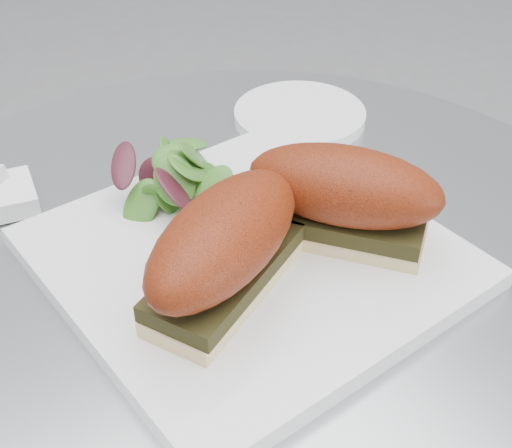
{
  "coord_description": "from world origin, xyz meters",
  "views": [
    {
      "loc": [
        -0.22,
        -0.38,
        1.11
      ],
      "look_at": [
        0.0,
        -0.0,
        0.77
      ],
      "focal_mm": 50.0,
      "sensor_mm": 36.0,
      "label": 1
    }
  ],
  "objects_px": {
    "sandwich_right": "(344,195)",
    "plate": "(249,257)",
    "sandwich_left": "(225,246)",
    "saucer": "(300,115)"
  },
  "relations": [
    {
      "from": "sandwich_right",
      "to": "plate",
      "type": "bearing_deg",
      "value": -150.22
    },
    {
      "from": "sandwich_left",
      "to": "plate",
      "type": "bearing_deg",
      "value": 10.79
    },
    {
      "from": "plate",
      "to": "sandwich_right",
      "type": "xyz_separation_m",
      "value": [
        0.07,
        -0.02,
        0.05
      ]
    },
    {
      "from": "plate",
      "to": "saucer",
      "type": "bearing_deg",
      "value": 46.47
    },
    {
      "from": "plate",
      "to": "sandwich_left",
      "type": "xyz_separation_m",
      "value": [
        -0.04,
        -0.03,
        0.05
      ]
    },
    {
      "from": "saucer",
      "to": "plate",
      "type": "bearing_deg",
      "value": -133.53
    },
    {
      "from": "sandwich_right",
      "to": "saucer",
      "type": "bearing_deg",
      "value": 113.66
    },
    {
      "from": "sandwich_left",
      "to": "saucer",
      "type": "xyz_separation_m",
      "value": [
        0.2,
        0.21,
        -0.05
      ]
    },
    {
      "from": "plate",
      "to": "sandwich_left",
      "type": "height_order",
      "value": "sandwich_left"
    },
    {
      "from": "sandwich_left",
      "to": "sandwich_right",
      "type": "xyz_separation_m",
      "value": [
        0.11,
        0.01,
        0.0
      ]
    }
  ]
}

